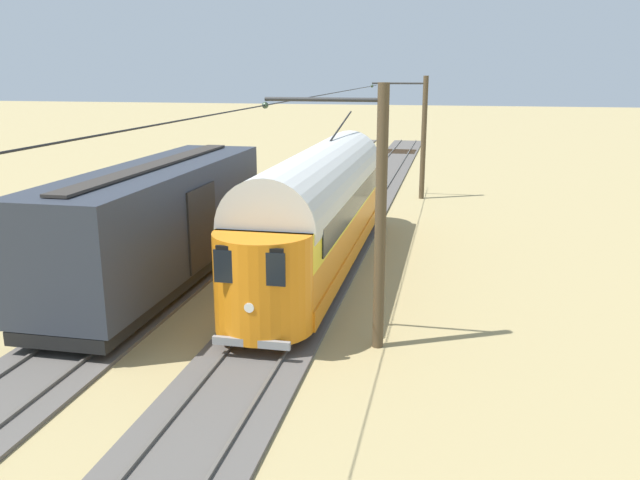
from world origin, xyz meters
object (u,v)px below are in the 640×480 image
at_px(boxcar_adjacent, 159,222).
at_px(track_end_bumper, 285,190).
at_px(vintage_streetcar, 319,206).
at_px(catenary_pole_mid_near, 377,214).
at_px(catenary_pole_foreground, 422,135).

bearing_deg(boxcar_adjacent, track_end_bumper, -89.99).
distance_m(vintage_streetcar, boxcar_adjacent, 5.50).
relative_size(boxcar_adjacent, catenary_pole_mid_near, 1.81).
bearing_deg(track_end_bumper, catenary_pole_foreground, -170.32).
height_order(catenary_pole_mid_near, track_end_bumper, catenary_pole_mid_near).
bearing_deg(boxcar_adjacent, vintage_streetcar, -147.02).
bearing_deg(track_end_bumper, catenary_pole_mid_near, 111.22).
relative_size(vintage_streetcar, catenary_pole_mid_near, 2.44).
bearing_deg(catenary_pole_mid_near, vintage_streetcar, -66.46).
distance_m(boxcar_adjacent, catenary_pole_foreground, 18.49).
bearing_deg(vintage_streetcar, track_end_bumper, -69.98).
bearing_deg(track_end_bumper, boxcar_adjacent, 90.01).
relative_size(catenary_pole_foreground, track_end_bumper, 3.66).
bearing_deg(vintage_streetcar, catenary_pole_mid_near, 113.54).
xyz_separation_m(catenary_pole_foreground, track_end_bumper, (7.38, 1.26, -3.06)).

